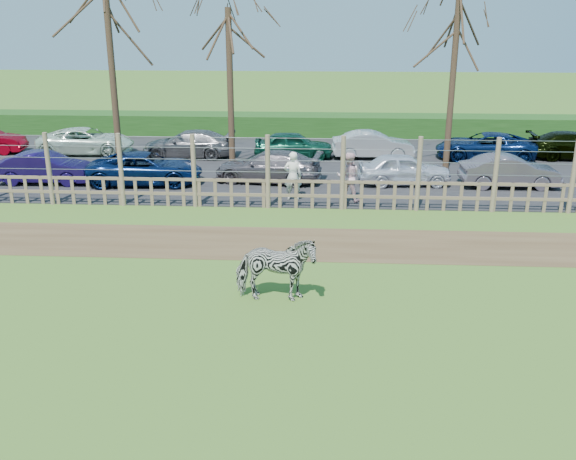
# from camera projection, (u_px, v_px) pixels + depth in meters

# --- Properties ---
(ground) EXTENTS (120.00, 120.00, 0.00)m
(ground) POSITION_uv_depth(u_px,v_px,m) (237.00, 312.00, 14.28)
(ground) COLOR olive
(ground) RESTS_ON ground
(dirt_strip) EXTENTS (34.00, 2.80, 0.01)m
(dirt_strip) POSITION_uv_depth(u_px,v_px,m) (258.00, 243.00, 18.53)
(dirt_strip) COLOR brown
(dirt_strip) RESTS_ON ground
(asphalt) EXTENTS (44.00, 13.00, 0.04)m
(asphalt) POSITION_uv_depth(u_px,v_px,m) (281.00, 164.00, 27.97)
(asphalt) COLOR #232326
(asphalt) RESTS_ON ground
(hedge) EXTENTS (46.00, 2.00, 1.10)m
(hedge) POSITION_uv_depth(u_px,v_px,m) (290.00, 125.00, 34.41)
(hedge) COLOR #1E4716
(hedge) RESTS_ON ground
(fence) EXTENTS (30.16, 0.16, 2.50)m
(fence) POSITION_uv_depth(u_px,v_px,m) (268.00, 185.00, 21.58)
(fence) COLOR brown
(fence) RESTS_ON ground
(tree_left) EXTENTS (4.80, 4.80, 7.88)m
(tree_left) POSITION_uv_depth(u_px,v_px,m) (109.00, 31.00, 24.63)
(tree_left) COLOR #3D2B1E
(tree_left) RESTS_ON ground
(tree_mid) EXTENTS (4.80, 4.80, 6.83)m
(tree_mid) POSITION_uv_depth(u_px,v_px,m) (229.00, 50.00, 25.56)
(tree_mid) COLOR #3D2B1E
(tree_mid) RESTS_ON ground
(tree_right) EXTENTS (4.80, 4.80, 7.35)m
(tree_right) POSITION_uv_depth(u_px,v_px,m) (456.00, 40.00, 25.42)
(tree_right) COLOR #3D2B1E
(tree_right) RESTS_ON ground
(zebra) EXTENTS (1.88, 0.86, 1.58)m
(zebra) POSITION_uv_depth(u_px,v_px,m) (276.00, 269.00, 14.59)
(zebra) COLOR gray
(zebra) RESTS_ON ground
(visitor_a) EXTENTS (0.65, 0.45, 1.72)m
(visitor_a) POSITION_uv_depth(u_px,v_px,m) (293.00, 176.00, 22.34)
(visitor_a) COLOR silver
(visitor_a) RESTS_ON asphalt
(visitor_b) EXTENTS (0.94, 0.79, 1.72)m
(visitor_b) POSITION_uv_depth(u_px,v_px,m) (348.00, 177.00, 22.21)
(visitor_b) COLOR beige
(visitor_b) RESTS_ON asphalt
(car_1) EXTENTS (3.68, 1.37, 1.20)m
(car_1) POSITION_uv_depth(u_px,v_px,m) (45.00, 168.00, 24.64)
(car_1) COLOR #190E47
(car_1) RESTS_ON asphalt
(car_2) EXTENTS (4.46, 2.32, 1.20)m
(car_2) POSITION_uv_depth(u_px,v_px,m) (145.00, 168.00, 24.57)
(car_2) COLOR #081B49
(car_2) RESTS_ON asphalt
(car_3) EXTENTS (4.32, 2.22, 1.20)m
(car_3) POSITION_uv_depth(u_px,v_px,m) (268.00, 167.00, 24.84)
(car_3) COLOR #60575E
(car_3) RESTS_ON asphalt
(car_4) EXTENTS (3.62, 1.68, 1.20)m
(car_4) POSITION_uv_depth(u_px,v_px,m) (404.00, 169.00, 24.45)
(car_4) COLOR silver
(car_4) RESTS_ON asphalt
(car_5) EXTENTS (3.67, 1.34, 1.20)m
(car_5) POSITION_uv_depth(u_px,v_px,m) (510.00, 171.00, 24.08)
(car_5) COLOR #605762
(car_5) RESTS_ON asphalt
(car_8) EXTENTS (4.46, 2.33, 1.20)m
(car_8) POSITION_uv_depth(u_px,v_px,m) (86.00, 141.00, 29.70)
(car_8) COLOR silver
(car_8) RESTS_ON asphalt
(car_9) EXTENTS (4.15, 1.73, 1.20)m
(car_9) POSITION_uv_depth(u_px,v_px,m) (189.00, 144.00, 29.06)
(car_9) COLOR #605E61
(car_9) RESTS_ON asphalt
(car_10) EXTENTS (3.60, 1.62, 1.20)m
(car_10) POSITION_uv_depth(u_px,v_px,m) (293.00, 145.00, 28.83)
(car_10) COLOR #0F4632
(car_10) RESTS_ON asphalt
(car_11) EXTENTS (3.71, 1.48, 1.20)m
(car_11) POSITION_uv_depth(u_px,v_px,m) (373.00, 145.00, 28.84)
(car_11) COLOR #BCBBBC
(car_11) RESTS_ON asphalt
(car_12) EXTENTS (4.50, 2.43, 1.20)m
(car_12) POSITION_uv_depth(u_px,v_px,m) (485.00, 146.00, 28.55)
(car_12) COLOR #091C48
(car_12) RESTS_ON asphalt
(car_13) EXTENTS (4.18, 1.79, 1.20)m
(car_13) POSITION_uv_depth(u_px,v_px,m) (575.00, 146.00, 28.68)
(car_13) COLOR black
(car_13) RESTS_ON asphalt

